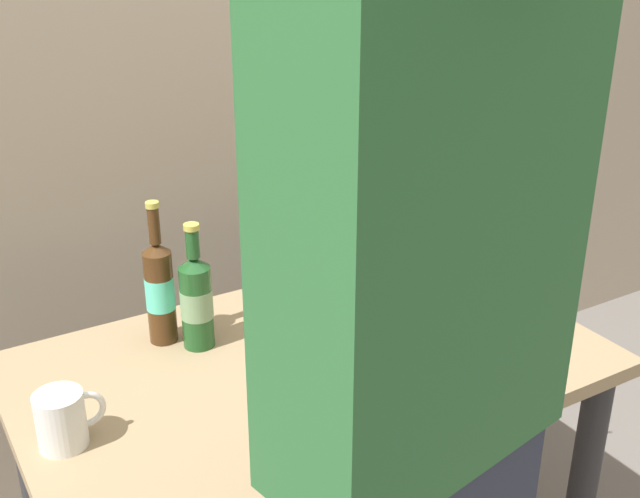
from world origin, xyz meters
TOP-DOWN VIEW (x-y plane):
  - desk at (0.00, 0.00)m, footprint 1.21×0.75m
  - laptop at (0.36, 0.02)m, footprint 0.43×0.41m
  - beer_bottle_green at (-0.18, 0.18)m, footprint 0.07×0.07m
  - beer_bottle_brown at (-0.24, 0.24)m, footprint 0.06×0.06m
  - person_figure at (-0.16, -0.56)m, footprint 0.46×0.32m
  - coffee_mug at (-0.52, -0.02)m, footprint 0.13×0.09m
  - back_wall at (0.00, 0.78)m, footprint 6.00×0.10m

SIDE VIEW (x-z plane):
  - desk at x=0.00m, z-range 0.24..0.94m
  - laptop at x=0.36m, z-range 0.64..0.86m
  - coffee_mug at x=-0.52m, z-range 0.71..0.81m
  - beer_bottle_green at x=-0.18m, z-range 0.67..0.96m
  - beer_bottle_brown at x=-0.24m, z-range 0.67..0.99m
  - person_figure at x=-0.16m, z-range 0.03..1.81m
  - back_wall at x=0.00m, z-range 0.00..2.60m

